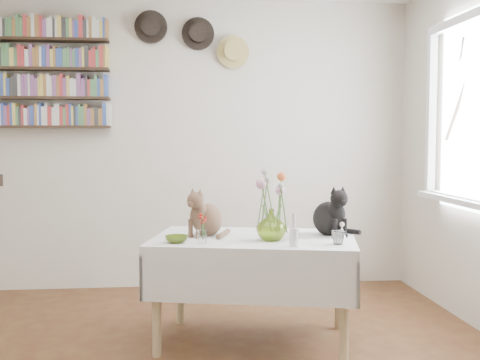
{
  "coord_description": "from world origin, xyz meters",
  "views": [
    {
      "loc": [
        -0.03,
        -3.02,
        1.31
      ],
      "look_at": [
        0.35,
        0.63,
        1.05
      ],
      "focal_mm": 45.0,
      "sensor_mm": 36.0,
      "label": 1
    }
  ],
  "objects": [
    {
      "name": "wall_hats",
      "position": [
        0.12,
        2.19,
        2.17
      ],
      "size": [
        0.98,
        0.09,
        0.48
      ],
      "color": "black",
      "rests_on": "room"
    },
    {
      "name": "window",
      "position": [
        1.97,
        0.8,
        1.4
      ],
      "size": [
        0.12,
        1.52,
        1.32
      ],
      "color": "white",
      "rests_on": "room"
    },
    {
      "name": "black_cat",
      "position": [
        0.94,
        0.77,
        0.84
      ],
      "size": [
        0.3,
        0.34,
        0.33
      ],
      "primitive_type": null,
      "rotation": [
        0.0,
        0.0,
        0.3
      ],
      "color": "black",
      "rests_on": "dining_table"
    },
    {
      "name": "dining_table",
      "position": [
        0.45,
        0.73,
        0.51
      ],
      "size": [
        1.41,
        1.07,
        0.68
      ],
      "color": "white",
      "rests_on": "room"
    },
    {
      "name": "flower_vase",
      "position": [
        0.54,
        0.6,
        0.78
      ],
      "size": [
        0.25,
        0.25,
        0.19
      ],
      "primitive_type": "imported",
      "rotation": [
        0.0,
        0.0,
        -0.43
      ],
      "color": "#A5C242",
      "rests_on": "dining_table"
    },
    {
      "name": "berry_jar",
      "position": [
        0.11,
        0.52,
        0.77
      ],
      "size": [
        0.05,
        0.05,
        0.21
      ],
      "color": "white",
      "rests_on": "dining_table"
    },
    {
      "name": "green_bowl",
      "position": [
        -0.04,
        0.58,
        0.7
      ],
      "size": [
        0.19,
        0.19,
        0.04
      ],
      "primitive_type": "imported",
      "rotation": [
        0.0,
        0.0,
        -0.55
      ],
      "color": "#A5C242",
      "rests_on": "dining_table"
    },
    {
      "name": "tabby_cat",
      "position": [
        0.16,
        0.84,
        0.84
      ],
      "size": [
        0.34,
        0.34,
        0.32
      ],
      "primitive_type": null,
      "rotation": [
        0.0,
        0.0,
        -0.76
      ],
      "color": "brown",
      "rests_on": "dining_table"
    },
    {
      "name": "room",
      "position": [
        0.0,
        0.0,
        1.25
      ],
      "size": [
        4.08,
        4.58,
        2.58
      ],
      "color": "brown",
      "rests_on": "ground"
    },
    {
      "name": "porcelain_figurine",
      "position": [
        1.0,
        0.64,
        0.72
      ],
      "size": [
        0.05,
        0.05,
        0.1
      ],
      "color": "white",
      "rests_on": "dining_table"
    },
    {
      "name": "bookshelf_unit",
      "position": [
        -1.1,
        2.16,
        1.84
      ],
      "size": [
        1.0,
        0.16,
        0.91
      ],
      "color": "#322216",
      "rests_on": "room"
    },
    {
      "name": "candlestick",
      "position": [
        0.64,
        0.38,
        0.74
      ],
      "size": [
        0.05,
        0.05,
        0.19
      ],
      "color": "white",
      "rests_on": "dining_table"
    },
    {
      "name": "drinking_glass",
      "position": [
        0.91,
        0.42,
        0.72
      ],
      "size": [
        0.12,
        0.12,
        0.08
      ],
      "primitive_type": "imported",
      "rotation": [
        0.0,
        0.0,
        -0.65
      ],
      "color": "white",
      "rests_on": "dining_table"
    },
    {
      "name": "flower_bouquet",
      "position": [
        0.54,
        0.61,
        1.02
      ],
      "size": [
        0.17,
        0.13,
        0.39
      ],
      "color": "#4C7233",
      "rests_on": "flower_vase"
    }
  ]
}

